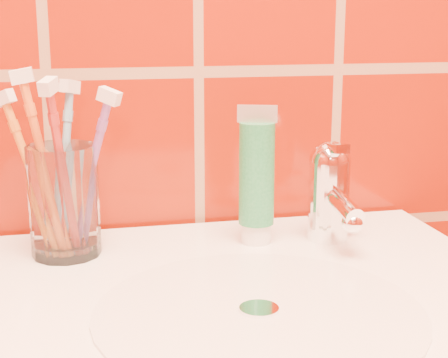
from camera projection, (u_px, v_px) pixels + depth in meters
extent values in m
cylinder|color=silver|center=(259.00, 311.00, 0.62)|extent=(0.30, 0.30, 0.00)
cylinder|color=white|center=(259.00, 309.00, 0.62)|extent=(0.04, 0.04, 0.00)
cylinder|color=white|center=(64.00, 201.00, 0.75)|extent=(0.08, 0.08, 0.12)
cylinder|color=white|center=(256.00, 233.00, 0.80)|extent=(0.03, 0.03, 0.02)
cylinder|color=#1C7942|center=(257.00, 174.00, 0.79)|extent=(0.04, 0.04, 0.12)
cube|color=beige|center=(257.00, 114.00, 0.77)|extent=(0.05, 0.01, 0.02)
cylinder|color=white|center=(328.00, 201.00, 0.81)|extent=(0.05, 0.05, 0.09)
sphere|color=white|center=(330.00, 161.00, 0.80)|extent=(0.05, 0.05, 0.05)
cylinder|color=white|center=(341.00, 203.00, 0.77)|extent=(0.02, 0.09, 0.03)
cube|color=white|center=(334.00, 148.00, 0.78)|extent=(0.02, 0.06, 0.01)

